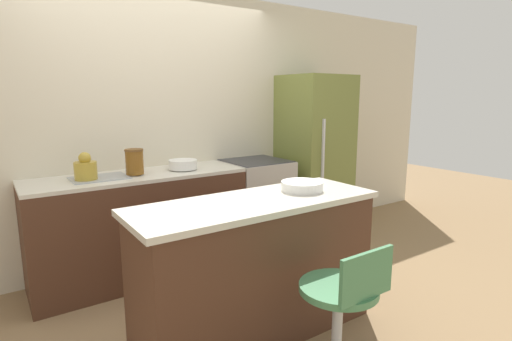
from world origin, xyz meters
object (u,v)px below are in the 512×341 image
at_px(oven_range, 256,204).
at_px(refrigerator, 314,157).
at_px(kettle, 85,169).
at_px(mixing_bowl, 183,164).
at_px(stool_chair, 341,313).

xyz_separation_m(oven_range, refrigerator, (0.79, -0.02, 0.44)).
distance_m(oven_range, kettle, 1.76).
relative_size(refrigerator, mixing_bowl, 7.06).
distance_m(refrigerator, mixing_bowl, 1.63).
height_order(oven_range, mixing_bowl, mixing_bowl).
bearing_deg(mixing_bowl, kettle, 180.00).
distance_m(oven_range, refrigerator, 0.91).
distance_m(oven_range, mixing_bowl, 0.98).
bearing_deg(stool_chair, mixing_bowl, 92.44).
relative_size(refrigerator, stool_chair, 2.23).
distance_m(refrigerator, stool_chair, 2.52).
height_order(refrigerator, stool_chair, refrigerator).
distance_m(refrigerator, kettle, 2.46).
distance_m(oven_range, stool_chair, 2.08).
bearing_deg(oven_range, refrigerator, -1.57).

